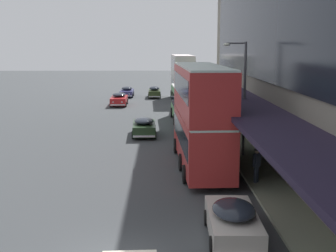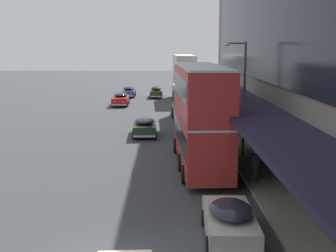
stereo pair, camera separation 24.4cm
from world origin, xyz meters
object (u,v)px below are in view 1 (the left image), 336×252
object	(u,v)px
sedan_lead_near	(127,92)
sedan_second_near	(233,220)
transit_bus_kerbside_far	(187,103)
sedan_far_back	(119,99)
transit_bus_kerbside_front	(182,76)
vw_van	(184,101)
sedan_second_mid	(154,92)
street_lamp	(242,91)
sedan_oncoming_front	(144,127)
transit_bus_kerbside_rear	(201,113)
pedestrian_at_kerb	(257,163)

from	to	relation	value
sedan_lead_near	sedan_second_near	bearing A→B (deg)	-81.42
transit_bus_kerbside_far	sedan_far_back	world-z (taller)	transit_bus_kerbside_far
sedan_far_back	sedan_lead_near	xyz separation A→B (m)	(0.27, 9.68, -0.05)
transit_bus_kerbside_front	sedan_second_near	world-z (taller)	transit_bus_kerbside_front
sedan_second_near	vw_van	world-z (taller)	vw_van
sedan_second_mid	street_lamp	xyz separation A→B (m)	(6.06, -35.54, 3.60)
sedan_second_near	sedan_oncoming_front	world-z (taller)	sedan_second_near
sedan_oncoming_front	vw_van	distance (m)	15.15
transit_bus_kerbside_rear	pedestrian_at_kerb	xyz separation A→B (m)	(2.60, -3.84, -2.10)
sedan_far_back	pedestrian_at_kerb	distance (m)	34.56
sedan_lead_near	transit_bus_kerbside_far	bearing A→B (deg)	-72.54
sedan_second_near	sedan_far_back	bearing A→B (deg)	100.99
transit_bus_kerbside_front	transit_bus_kerbside_far	world-z (taller)	transit_bus_kerbside_front
sedan_oncoming_front	street_lamp	world-z (taller)	street_lamp
sedan_oncoming_front	sedan_second_near	bearing A→B (deg)	-78.86
transit_bus_kerbside_front	pedestrian_at_kerb	distance (m)	38.47
sedan_far_back	sedan_second_near	bearing A→B (deg)	-79.01
transit_bus_kerbside_front	sedan_oncoming_front	bearing A→B (deg)	-99.73
sedan_lead_near	pedestrian_at_kerb	xyz separation A→B (m)	(9.78, -42.75, 0.45)
sedan_second_near	street_lamp	bearing A→B (deg)	79.13
transit_bus_kerbside_front	pedestrian_at_kerb	xyz separation A→B (m)	(2.11, -38.36, -2.04)
transit_bus_kerbside_front	transit_bus_kerbside_far	size ratio (longest dim) A/B	0.90
transit_bus_kerbside_rear	sedan_second_mid	size ratio (longest dim) A/B	2.36
pedestrian_at_kerb	transit_bus_kerbside_rear	bearing A→B (deg)	124.14
transit_bus_kerbside_rear	transit_bus_kerbside_far	distance (m)	15.85
transit_bus_kerbside_rear	street_lamp	xyz separation A→B (m)	(2.82, 2.30, 1.11)
sedan_far_back	pedestrian_at_kerb	size ratio (longest dim) A/B	2.69
vw_van	street_lamp	bearing A→B (deg)	-83.40
sedan_oncoming_front	street_lamp	size ratio (longest dim) A/B	0.63
transit_bus_kerbside_rear	sedan_far_back	world-z (taller)	transit_bus_kerbside_rear
transit_bus_kerbside_far	sedan_far_back	distance (m)	15.45
sedan_second_mid	sedan_far_back	distance (m)	9.58
sedan_second_mid	sedan_oncoming_front	distance (m)	27.99
sedan_far_back	street_lamp	bearing A→B (deg)	-69.14
transit_bus_kerbside_far	sedan_second_near	size ratio (longest dim) A/B	2.49
transit_bus_kerbside_rear	sedan_oncoming_front	size ratio (longest dim) A/B	2.38
sedan_second_near	sedan_lead_near	size ratio (longest dim) A/B	0.93
vw_van	transit_bus_kerbside_far	bearing A→B (deg)	-91.03
transit_bus_kerbside_far	transit_bus_kerbside_front	bearing A→B (deg)	88.78
sedan_second_mid	sedan_oncoming_front	xyz separation A→B (m)	(-0.49, -27.99, -0.04)
sedan_second_mid	sedan_second_near	bearing A→B (deg)	-85.80
transit_bus_kerbside_far	street_lamp	distance (m)	13.98
transit_bus_kerbside_rear	sedan_second_mid	world-z (taller)	transit_bus_kerbside_rear
transit_bus_kerbside_far	sedan_oncoming_front	bearing A→B (deg)	-122.84
transit_bus_kerbside_far	sedan_oncoming_front	world-z (taller)	transit_bus_kerbside_far
transit_bus_kerbside_rear	street_lamp	distance (m)	3.80
sedan_far_back	sedan_lead_near	size ratio (longest dim) A/B	1.02
transit_bus_kerbside_front	sedan_oncoming_front	size ratio (longest dim) A/B	2.18
transit_bus_kerbside_rear	sedan_oncoming_front	xyz separation A→B (m)	(-3.74, 9.85, -2.53)
transit_bus_kerbside_front	sedan_second_mid	size ratio (longest dim) A/B	2.15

